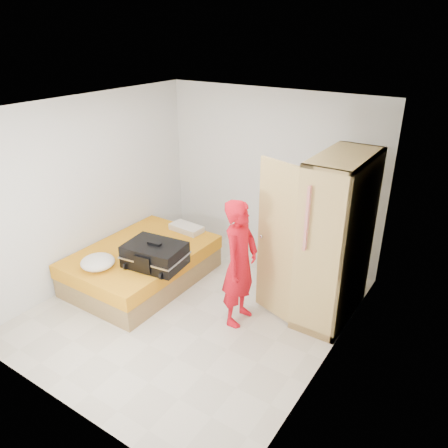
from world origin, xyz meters
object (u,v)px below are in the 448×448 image
Objects in this scene: suitcase at (155,255)px; bed at (142,265)px; round_cushion at (98,262)px; wardrobe at (331,243)px; person at (240,263)px.

bed is at bearing 147.77° from suitcase.
suitcase reaches higher than round_cushion.
bed is 0.96× the size of wardrobe.
wardrobe is 2.50× the size of suitcase.
bed is 1.75m from person.
suitcase is (0.46, -0.21, 0.40)m from bed.
suitcase is at bearing -155.37° from wardrobe.
round_cushion is (-0.11, -0.69, 0.33)m from bed.
person is at bearing -138.62° from wardrobe.
round_cushion is (-1.77, -0.66, -0.22)m from person.
person is (-0.84, -0.74, -0.19)m from wardrobe.
bed is 0.77m from round_cushion.
bed is 2.71m from wardrobe.
person is at bearing -0.76° from bed.
wardrobe is 1.30× the size of person.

